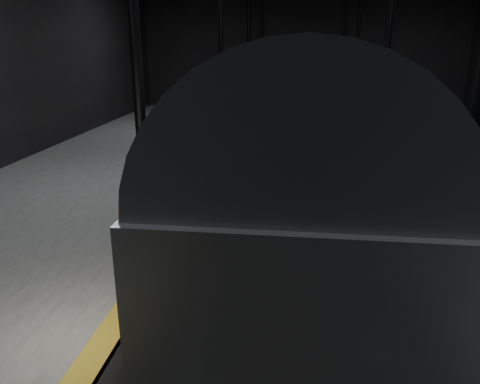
# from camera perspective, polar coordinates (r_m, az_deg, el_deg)

# --- Properties ---
(ground) EXTENTS (44.00, 44.00, 0.00)m
(ground) POSITION_cam_1_polar(r_m,az_deg,el_deg) (15.91, 6.84, -4.11)
(ground) COLOR black
(ground) RESTS_ON ground
(platform_left) EXTENTS (9.00, 43.80, 1.00)m
(platform_left) POSITION_cam_1_polar(r_m,az_deg,el_deg) (17.41, -18.60, -1.23)
(platform_left) COLOR #4B4B48
(platform_left) RESTS_ON ground
(tactile_strip) EXTENTS (0.50, 43.80, 0.01)m
(tactile_strip) POSITION_cam_1_polar(r_m,az_deg,el_deg) (15.89, -4.82, -0.21)
(tactile_strip) COLOR #886018
(tactile_strip) RESTS_ON platform_left
(track) EXTENTS (2.40, 43.00, 0.24)m
(track) POSITION_cam_1_polar(r_m,az_deg,el_deg) (15.89, 6.85, -3.88)
(track) COLOR #3F3328
(track) RESTS_ON ground
(train) EXTENTS (3.29, 21.98, 5.88)m
(train) POSITION_cam_1_polar(r_m,az_deg,el_deg) (14.73, 7.30, 7.39)
(train) COLOR #97999E
(train) RESTS_ON ground
(woman) EXTENTS (0.66, 0.45, 1.74)m
(woman) POSITION_cam_1_polar(r_m,az_deg,el_deg) (10.96, -13.46, -4.42)
(woman) COLOR tan
(woman) RESTS_ON platform_left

